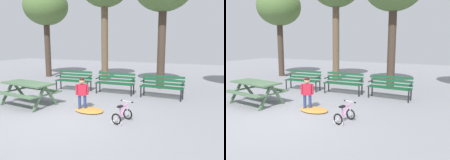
# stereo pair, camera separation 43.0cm
# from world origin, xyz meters

# --- Properties ---
(ground) EXTENTS (36.00, 36.00, 0.00)m
(ground) POSITION_xyz_m (0.00, 0.00, 0.00)
(ground) COLOR gray
(picnic_table) EXTENTS (1.95, 1.55, 0.79)m
(picnic_table) POSITION_xyz_m (-1.91, 0.91, 0.59)
(picnic_table) COLOR #4C6B4C
(picnic_table) RESTS_ON ground
(park_bench_far_left) EXTENTS (1.63, 0.56, 0.85)m
(park_bench_far_left) POSITION_xyz_m (-1.78, 3.54, 0.51)
(park_bench_far_left) COLOR #144728
(park_bench_far_left) RESTS_ON ground
(park_bench_left) EXTENTS (1.62, 0.51, 0.85)m
(park_bench_left) POSITION_xyz_m (0.12, 3.67, 0.51)
(park_bench_left) COLOR #144728
(park_bench_left) RESTS_ON ground
(park_bench_right) EXTENTS (1.62, 0.55, 0.85)m
(park_bench_right) POSITION_xyz_m (2.03, 3.66, 0.51)
(park_bench_right) COLOR #144728
(park_bench_right) RESTS_ON ground
(child_standing) EXTENTS (0.36, 0.26, 1.03)m
(child_standing) POSITION_xyz_m (0.08, 1.10, 0.61)
(child_standing) COLOR navy
(child_standing) RESTS_ON ground
(kids_bicycle) EXTENTS (0.47, 0.62, 0.54)m
(kids_bicycle) POSITION_xyz_m (1.60, 0.59, 0.20)
(kids_bicycle) COLOR black
(kids_bicycle) RESTS_ON ground
(leaf_pile) EXTENTS (1.01, 0.76, 0.07)m
(leaf_pile) POSITION_xyz_m (0.33, 1.08, 0.04)
(leaf_pile) COLOR #C68438
(leaf_pile) RESTS_ON ground
(tree_far_left) EXTENTS (2.60, 2.60, 5.26)m
(tree_far_left) POSITION_xyz_m (-5.47, 6.41, 4.10)
(tree_far_left) COLOR #423328
(tree_far_left) RESTS_ON ground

